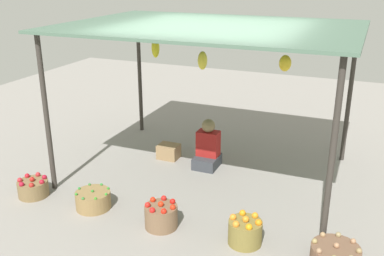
# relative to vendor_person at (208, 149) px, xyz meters

# --- Properties ---
(ground_plane) EXTENTS (14.00, 14.00, 0.00)m
(ground_plane) POSITION_rel_vendor_person_xyz_m (0.09, -0.22, -0.30)
(ground_plane) COLOR gray
(market_stall_structure) EXTENTS (4.02, 2.90, 2.23)m
(market_stall_structure) POSITION_rel_vendor_person_xyz_m (0.09, -0.22, 1.81)
(market_stall_structure) COLOR #38332D
(market_stall_structure) RESTS_ON ground
(vendor_person) EXTENTS (0.36, 0.44, 0.78)m
(vendor_person) POSITION_rel_vendor_person_xyz_m (0.00, 0.00, 0.00)
(vendor_person) COLOR #35393F
(vendor_person) RESTS_ON ground
(basket_red_apples) EXTENTS (0.41, 0.41, 0.28)m
(basket_red_apples) POSITION_rel_vendor_person_xyz_m (-1.89, -1.82, -0.18)
(basket_red_apples) COLOR olive
(basket_red_apples) RESTS_ON ground
(basket_green_chilies) EXTENTS (0.46, 0.46, 0.26)m
(basket_green_chilies) POSITION_rel_vendor_person_xyz_m (-0.93, -1.78, -0.18)
(basket_green_chilies) COLOR olive
(basket_green_chilies) RESTS_ON ground
(basket_red_tomatoes) EXTENTS (0.40, 0.40, 0.35)m
(basket_red_tomatoes) POSITION_rel_vendor_person_xyz_m (0.09, -1.85, -0.15)
(basket_red_tomatoes) COLOR brown
(basket_red_tomatoes) RESTS_ON ground
(basket_oranges) EXTENTS (0.39, 0.39, 0.35)m
(basket_oranges) POSITION_rel_vendor_person_xyz_m (1.13, -1.79, -0.15)
(basket_oranges) COLOR olive
(basket_oranges) RESTS_ON ground
(basket_potatoes) EXTENTS (0.51, 0.51, 0.29)m
(basket_potatoes) POSITION_rel_vendor_person_xyz_m (2.12, -1.83, -0.18)
(basket_potatoes) COLOR brown
(basket_potatoes) RESTS_ON ground
(wooden_crate_near_vendor) EXTENTS (0.33, 0.27, 0.23)m
(wooden_crate_near_vendor) POSITION_rel_vendor_person_xyz_m (-0.70, 0.05, -0.18)
(wooden_crate_near_vendor) COLOR #92734D
(wooden_crate_near_vendor) RESTS_ON ground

